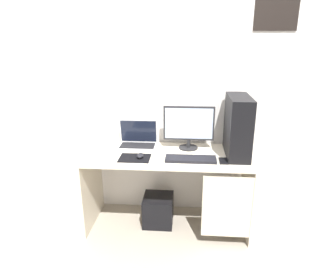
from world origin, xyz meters
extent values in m
plane|color=#9E9384|center=(0.00, 0.00, 0.00)|extent=(8.00, 8.00, 0.00)
cube|color=silver|center=(0.00, 0.33, 1.30)|extent=(4.00, 0.04, 2.60)
cube|color=black|center=(0.88, 0.30, 1.87)|extent=(0.36, 0.01, 0.26)
cube|color=beige|center=(0.00, 0.00, 0.70)|extent=(1.44, 0.57, 0.03)
cube|color=beige|center=(-0.71, 0.00, 0.34)|extent=(0.02, 0.57, 0.69)
cube|color=beige|center=(0.71, 0.00, 0.34)|extent=(0.02, 0.57, 0.69)
cube|color=beige|center=(0.50, -0.28, 0.38)|extent=(0.40, 0.01, 0.55)
cube|color=black|center=(0.59, 0.03, 0.98)|extent=(0.18, 0.45, 0.51)
cylinder|color=#232326|center=(0.18, 0.14, 0.73)|extent=(0.17, 0.17, 0.01)
cylinder|color=#232326|center=(0.18, 0.14, 0.77)|extent=(0.04, 0.04, 0.07)
cube|color=#232326|center=(0.18, 0.14, 0.96)|extent=(0.45, 0.02, 0.31)
cube|color=#B2C6EA|center=(0.18, 0.13, 0.96)|extent=(0.42, 0.00, 0.28)
cube|color=white|center=(-0.30, 0.12, 0.73)|extent=(0.36, 0.24, 0.01)
cube|color=black|center=(-0.30, 0.14, 0.74)|extent=(0.32, 0.16, 0.00)
cube|color=white|center=(-0.30, 0.23, 0.85)|extent=(0.36, 0.04, 0.23)
cube|color=black|center=(-0.30, 0.22, 0.85)|extent=(0.33, 0.03, 0.21)
cylinder|color=#B7BCC6|center=(-0.62, 0.18, 0.82)|extent=(0.09, 0.09, 0.19)
cube|color=black|center=(0.20, -0.14, 0.73)|extent=(0.42, 0.14, 0.02)
cube|color=black|center=(-0.27, -0.13, 0.72)|extent=(0.26, 0.20, 0.00)
ellipsoid|color=black|center=(-0.23, -0.12, 0.74)|extent=(0.06, 0.10, 0.03)
cube|color=black|center=(0.47, -0.14, 0.73)|extent=(0.07, 0.13, 0.01)
cube|color=black|center=(-0.09, 0.02, 0.14)|extent=(0.27, 0.27, 0.27)
camera|label=1|loc=(0.18, -2.37, 1.68)|focal=31.25mm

